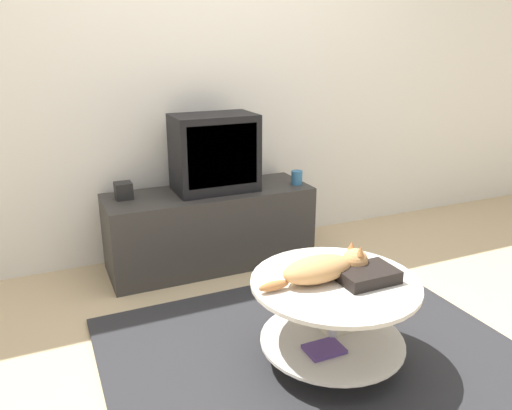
{
  "coord_description": "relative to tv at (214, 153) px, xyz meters",
  "views": [
    {
      "loc": [
        -1.04,
        -1.65,
        1.38
      ],
      "look_at": [
        -0.04,
        0.58,
        0.57
      ],
      "focal_mm": 35.0,
      "sensor_mm": 36.0,
      "label": 1
    }
  ],
  "objects": [
    {
      "name": "speaker",
      "position": [
        -0.56,
        0.05,
        -0.19
      ],
      "size": [
        0.1,
        0.1,
        0.1
      ],
      "color": "black",
      "rests_on": "tv_stand"
    },
    {
      "name": "wall_back",
      "position": [
        0.05,
        0.3,
        0.57
      ],
      "size": [
        8.0,
        0.05,
        2.6
      ],
      "color": "silver",
      "rests_on": "ground_plane"
    },
    {
      "name": "tv",
      "position": [
        0.0,
        0.0,
        0.0
      ],
      "size": [
        0.5,
        0.31,
        0.47
      ],
      "color": "black",
      "rests_on": "tv_stand"
    },
    {
      "name": "rug",
      "position": [
        0.05,
        -1.2,
        -0.72
      ],
      "size": [
        1.84,
        1.51,
        0.02
      ],
      "color": "#28282B",
      "rests_on": "ground_plane"
    },
    {
      "name": "dvd_box",
      "position": [
        0.2,
        -1.31,
        -0.28
      ],
      "size": [
        0.24,
        0.17,
        0.05
      ],
      "color": "black",
      "rests_on": "coffee_table"
    },
    {
      "name": "cat",
      "position": [
        0.04,
        -1.23,
        -0.25
      ],
      "size": [
        0.52,
        0.16,
        0.14
      ],
      "rotation": [
        0.0,
        0.0,
        0.02
      ],
      "color": "tan",
      "rests_on": "coffee_table"
    },
    {
      "name": "coffee_table",
      "position": [
        0.09,
        -1.25,
        -0.45
      ],
      "size": [
        0.72,
        0.72,
        0.4
      ],
      "color": "#B2B2B7",
      "rests_on": "rug"
    },
    {
      "name": "tv_stand",
      "position": [
        -0.05,
        -0.01,
        -0.48
      ],
      "size": [
        1.29,
        0.45,
        0.49
      ],
      "color": "#33302D",
      "rests_on": "ground_plane"
    },
    {
      "name": "mug",
      "position": [
        0.53,
        -0.1,
        -0.19
      ],
      "size": [
        0.07,
        0.07,
        0.09
      ],
      "color": "teal",
      "rests_on": "tv_stand"
    },
    {
      "name": "ground_plane",
      "position": [
        0.05,
        -1.2,
        -0.73
      ],
      "size": [
        12.0,
        12.0,
        0.0
      ],
      "primitive_type": "plane",
      "color": "tan"
    }
  ]
}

